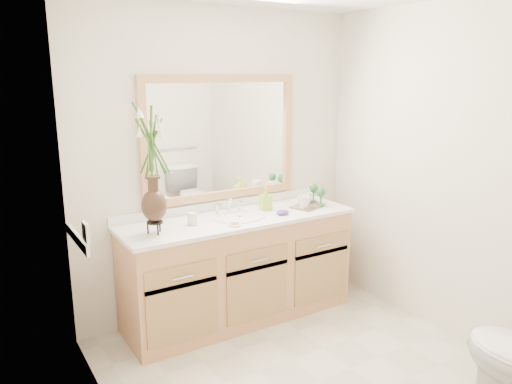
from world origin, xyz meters
TOP-DOWN VIEW (x-y plane):
  - floor at (0.00, 0.00)m, footprint 2.60×2.60m
  - wall_back at (0.00, 1.30)m, footprint 2.40×0.02m
  - wall_left at (-1.20, 0.00)m, footprint 0.02×2.60m
  - wall_right at (1.20, 0.00)m, footprint 0.02×2.60m
  - vanity at (0.00, 1.01)m, footprint 1.80×0.55m
  - counter at (0.00, 1.01)m, footprint 1.84×0.57m
  - sink at (0.00, 1.00)m, footprint 0.38×0.34m
  - mirror at (0.00, 1.28)m, footprint 1.32×0.04m
  - switch_plate at (-1.19, 0.76)m, footprint 0.02×0.12m
  - door at (-0.30, -1.29)m, footprint 0.80×0.03m
  - flower_vase at (-0.68, 0.96)m, footprint 0.20×0.20m
  - tumbler at (-0.39, 1.01)m, footprint 0.07×0.07m
  - soap_dish at (-0.14, 0.84)m, footprint 0.10×0.10m
  - soap_bottle at (0.28, 1.07)m, footprint 0.09×0.09m
  - purple_dish at (0.32, 0.89)m, footprint 0.12×0.10m
  - tray at (0.63, 0.98)m, footprint 0.32×0.27m
  - mug_left at (0.55, 0.92)m, footprint 0.11×0.10m
  - mug_right at (0.65, 1.02)m, footprint 0.10×0.09m
  - goblet_front at (0.72, 0.92)m, footprint 0.07×0.07m
  - goblet_back at (0.74, 1.04)m, footprint 0.07×0.07m

SIDE VIEW (x-z plane):
  - floor at x=0.00m, z-range 0.00..0.00m
  - vanity at x=0.00m, z-range 0.00..0.80m
  - sink at x=0.00m, z-range 0.66..0.89m
  - counter at x=0.00m, z-range 0.80..0.83m
  - tray at x=0.63m, z-range 0.83..0.84m
  - soap_dish at x=-0.14m, z-range 0.82..0.86m
  - purple_dish at x=0.32m, z-range 0.83..0.87m
  - tumbler at x=-0.39m, z-range 0.83..0.92m
  - mug_right at x=0.65m, z-range 0.84..0.94m
  - mug_left at x=0.55m, z-range 0.84..0.95m
  - soap_bottle at x=0.28m, z-range 0.83..1.00m
  - goblet_front at x=0.72m, z-range 0.87..1.02m
  - goblet_back at x=0.74m, z-range 0.87..1.03m
  - switch_plate at x=-1.19m, z-range 0.92..1.04m
  - door at x=-0.30m, z-range 0.00..2.00m
  - wall_back at x=0.00m, z-range 0.00..2.40m
  - wall_left at x=-1.20m, z-range 0.00..2.40m
  - wall_right at x=1.20m, z-range 0.00..2.40m
  - flower_vase at x=-0.68m, z-range 0.98..1.81m
  - mirror at x=0.00m, z-range 0.92..1.89m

